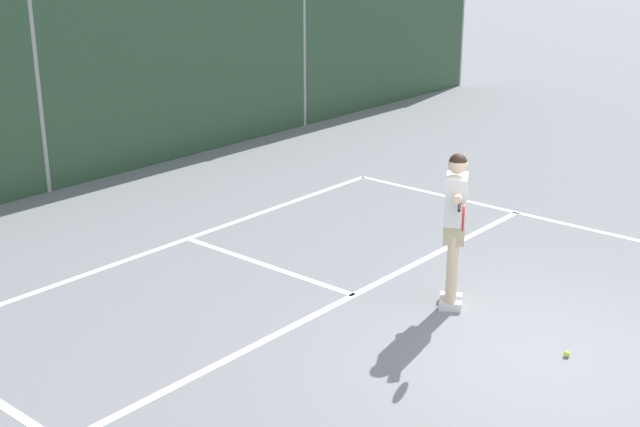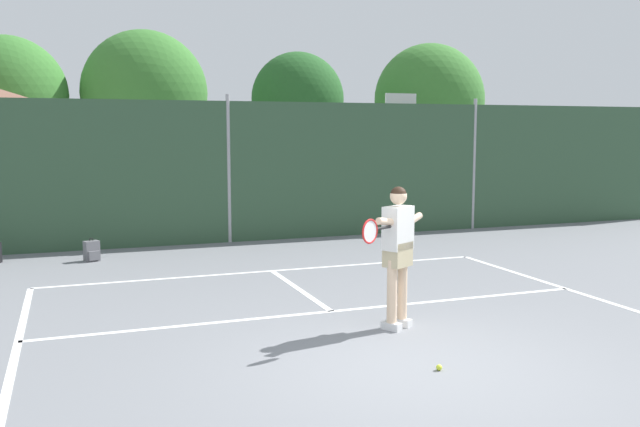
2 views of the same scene
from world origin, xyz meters
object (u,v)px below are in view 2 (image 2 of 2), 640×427
object	(u,v)px
basketball_hoop	(400,140)
backpack_grey	(92,251)
tennis_player	(397,244)
tennis_ball	(439,367)

from	to	relation	value
basketball_hoop	backpack_grey	distance (m)	8.74
tennis_player	backpack_grey	bearing A→B (deg)	119.75
basketball_hoop	backpack_grey	size ratio (longest dim) A/B	7.67
basketball_hoop	tennis_player	distance (m)	10.03
basketball_hoop	tennis_ball	distance (m)	11.74
basketball_hoop	backpack_grey	bearing A→B (deg)	-161.86
tennis_player	backpack_grey	xyz separation A→B (m)	(-3.57, 6.25, -0.92)
tennis_player	tennis_ball	bearing A→B (deg)	-100.01
tennis_player	tennis_ball	world-z (taller)	tennis_player
basketball_hoop	tennis_ball	xyz separation A→B (m)	(-4.77, -10.48, -2.28)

